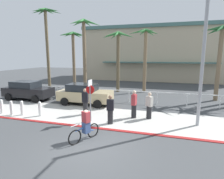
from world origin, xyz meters
name	(u,v)px	position (x,y,z in m)	size (l,w,h in m)	color
ground_plane	(132,98)	(0.00, 10.00, 0.00)	(80.00, 80.00, 0.00)	#424447
sidewalk_strip	(116,118)	(0.00, 4.20, 0.01)	(44.00, 4.00, 0.02)	beige
curb_paint	(106,129)	(0.00, 2.20, 0.01)	(44.00, 0.24, 0.03)	maroon
building_backdrop	(159,54)	(1.66, 27.00, 4.33)	(24.41, 11.42, 8.62)	#BCAD8E
rail_fence	(129,93)	(0.00, 8.50, 0.84)	(18.79, 0.08, 1.04)	white
stop_sign_bike_lane	(90,95)	(-1.30, 3.10, 1.68)	(0.52, 0.56, 2.56)	gray
bollard_0	(22,108)	(-6.21, 2.96, 0.52)	(0.20, 0.20, 1.00)	white
bollard_1	(40,109)	(-4.92, 3.12, 0.52)	(0.20, 0.20, 1.00)	white
bollard_2	(2,106)	(-7.85, 2.89, 0.52)	(0.20, 0.20, 1.00)	white
bollard_3	(11,108)	(-6.89, 2.77, 0.52)	(0.20, 0.20, 1.00)	white
streetlight_curb	(205,49)	(4.84, 3.98, 4.28)	(0.24, 2.54, 7.50)	#9EA0A5
palm_tree_0	(46,28)	(-11.25, 13.40, 7.25)	(3.46, 3.34, 9.60)	brown
palm_tree_1	(73,45)	(-7.89, 13.65, 5.28)	(2.96, 3.29, 6.79)	#756047
palm_tree_2	(84,37)	(-5.33, 11.24, 5.91)	(3.24, 3.36, 7.67)	#756047
palm_tree_3	(118,45)	(-2.14, 12.97, 5.07)	(3.58, 3.20, 6.55)	brown
palm_tree_4	(145,46)	(0.69, 13.52, 4.99)	(3.17, 3.20, 6.78)	#846B4C
palm_tree_5	(221,46)	(7.34, 11.33, 4.82)	(3.01, 3.40, 6.49)	#756047
car_black_0	(28,90)	(-9.06, 6.90, 0.87)	(4.40, 2.02, 1.69)	black
car_tan_1	(85,94)	(-3.39, 6.84, 0.87)	(4.40, 2.02, 1.69)	tan
cyclist_blue_0	(85,126)	(-0.55, 0.71, 0.69)	(0.85, 1.66, 1.50)	black
pedestrian_0	(85,103)	(-2.16, 4.26, 0.84)	(0.43, 0.36, 1.81)	#232326
pedestrian_1	(110,111)	(-0.04, 3.07, 0.80)	(0.43, 0.36, 1.72)	#232326
pedestrian_2	(134,105)	(1.10, 4.51, 0.84)	(0.37, 0.44, 1.81)	#232326
pedestrian_3	(149,107)	(2.05, 4.61, 0.79)	(0.48, 0.45, 1.71)	#232326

